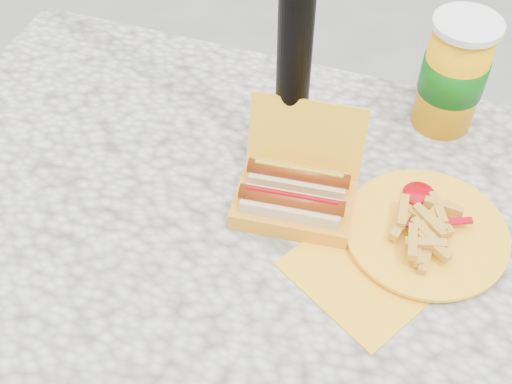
% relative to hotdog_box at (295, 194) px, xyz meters
% --- Properties ---
extents(picnic_table, '(1.20, 0.80, 0.75)m').
position_rel_hotdog_box_xyz_m(picnic_table, '(-0.04, -0.05, -0.14)').
color(picnic_table, beige).
rests_on(picnic_table, ground).
extents(hotdog_box, '(0.19, 0.17, 0.14)m').
position_rel_hotdog_box_xyz_m(hotdog_box, '(0.00, 0.00, 0.00)').
color(hotdog_box, yellow).
rests_on(hotdog_box, picnic_table).
extents(fries_plate, '(0.31, 0.33, 0.05)m').
position_rel_hotdog_box_xyz_m(fries_plate, '(0.19, 0.00, -0.02)').
color(fries_plate, yellow).
rests_on(fries_plate, picnic_table).
extents(soda_cup, '(0.11, 0.11, 0.20)m').
position_rel_hotdog_box_xyz_m(soda_cup, '(0.18, 0.27, 0.07)').
color(soda_cup, '#FFA506').
rests_on(soda_cup, picnic_table).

